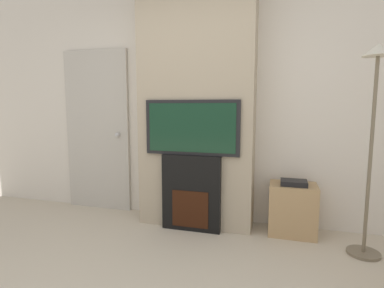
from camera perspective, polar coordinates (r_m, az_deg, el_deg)
The scene contains 7 objects.
wall_back at distance 3.44m, azimuth 1.85°, elevation 8.03°, with size 6.00×0.06×2.70m.
chimney_breast at distance 3.23m, azimuth 0.91°, elevation 8.09°, with size 1.23×0.37×2.70m.
fireplace at distance 3.19m, azimuth -0.01°, elevation -9.25°, with size 0.62×0.15×0.80m.
television at distance 3.06m, azimuth -0.02°, elevation 3.14°, with size 0.99×0.07×0.56m.
floor_lamp at distance 2.92m, azimuth 31.33°, elevation 5.13°, with size 0.27×0.27×1.80m.
media_stand at distance 3.28m, azimuth 18.60°, elevation -11.55°, with size 0.46×0.34×0.57m.
entry_door at distance 3.95m, azimuth -17.56°, elevation 2.37°, with size 0.87×0.09×1.98m.
Camera 1 is at (0.85, -1.30, 1.29)m, focal length 28.00 mm.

